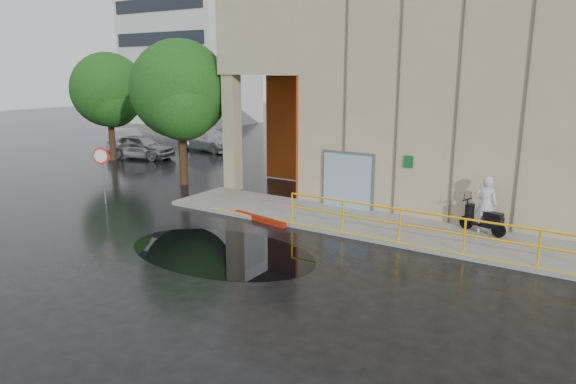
# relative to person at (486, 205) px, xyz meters

# --- Properties ---
(ground) EXTENTS (120.00, 120.00, 0.00)m
(ground) POSITION_rel_person_xyz_m (-5.26, -5.39, -1.07)
(ground) COLOR black
(ground) RESTS_ON ground
(sidewalk) EXTENTS (20.00, 3.00, 0.15)m
(sidewalk) POSITION_rel_person_xyz_m (-1.26, -0.89, -1.00)
(sidewalk) COLOR gray
(sidewalk) RESTS_ON ground
(building) EXTENTS (20.00, 10.17, 8.00)m
(building) POSITION_rel_person_xyz_m (-0.16, 5.59, 3.13)
(building) COLOR tan
(building) RESTS_ON ground
(guardrail) EXTENTS (9.56, 0.06, 1.03)m
(guardrail) POSITION_rel_person_xyz_m (-1.01, -2.24, -0.39)
(guardrail) COLOR yellow
(guardrail) RESTS_ON sidewalk
(distant_building) EXTENTS (12.00, 8.08, 15.00)m
(distant_building) POSITION_rel_person_xyz_m (-33.26, 22.59, 6.43)
(distant_building) COLOR silver
(distant_building) RESTS_ON ground
(person) EXTENTS (0.68, 0.45, 1.85)m
(person) POSITION_rel_person_xyz_m (0.00, 0.00, 0.00)
(person) COLOR silver
(person) RESTS_ON sidewalk
(scooter) EXTENTS (1.60, 0.96, 1.21)m
(scooter) POSITION_rel_person_xyz_m (-0.02, -0.05, -0.23)
(scooter) COLOR black
(scooter) RESTS_ON sidewalk
(stop_sign) EXTENTS (0.62, 0.36, 2.27)m
(stop_sign) POSITION_rel_person_xyz_m (-13.63, -3.69, 0.60)
(stop_sign) COLOR slate
(stop_sign) RESTS_ON ground
(red_curb) EXTENTS (2.40, 0.59, 0.18)m
(red_curb) POSITION_rel_person_xyz_m (-7.03, -2.36, -0.98)
(red_curb) COLOR maroon
(red_curb) RESTS_ON ground
(puddle) EXTENTS (6.09, 3.81, 0.01)m
(puddle) POSITION_rel_person_xyz_m (-6.18, -5.51, -1.07)
(puddle) COLOR black
(puddle) RESTS_ON ground
(car_a) EXTENTS (4.46, 2.46, 1.43)m
(car_a) POSITION_rel_person_xyz_m (-20.80, 4.60, -0.36)
(car_a) COLOR #A6A8AD
(car_a) RESTS_ON ground
(car_b) EXTENTS (4.43, 2.77, 1.38)m
(car_b) POSITION_rel_person_xyz_m (-24.13, 6.49, -0.38)
(car_b) COLOR silver
(car_b) RESTS_ON ground
(car_c) EXTENTS (5.14, 2.66, 1.42)m
(car_c) POSITION_rel_person_xyz_m (-19.45, 9.24, -0.36)
(car_c) COLOR #B2B5B9
(car_c) RESTS_ON ground
(tree_near) EXTENTS (4.40, 4.40, 6.56)m
(tree_near) POSITION_rel_person_xyz_m (-13.31, 0.50, 3.10)
(tree_near) COLOR black
(tree_near) RESTS_ON ground
(tree_far) EXTENTS (4.23, 4.23, 6.21)m
(tree_far) POSITION_rel_person_xyz_m (-21.61, 3.31, 2.85)
(tree_far) COLOR black
(tree_far) RESTS_ON ground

